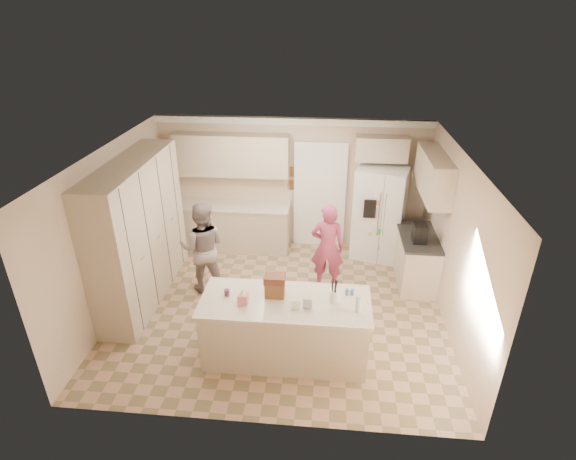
# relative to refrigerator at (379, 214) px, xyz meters

# --- Properties ---
(floor) EXTENTS (5.20, 4.60, 0.02)m
(floor) POSITION_rel_refrigerator_xyz_m (-1.70, -1.90, -0.91)
(floor) COLOR tan
(floor) RESTS_ON ground
(ceiling) EXTENTS (5.20, 4.60, 0.02)m
(ceiling) POSITION_rel_refrigerator_xyz_m (-1.70, -1.90, 1.71)
(ceiling) COLOR white
(ceiling) RESTS_ON wall_back
(wall_back) EXTENTS (5.20, 0.02, 2.60)m
(wall_back) POSITION_rel_refrigerator_xyz_m (-1.70, 0.41, 0.40)
(wall_back) COLOR beige
(wall_back) RESTS_ON ground
(wall_front) EXTENTS (5.20, 0.02, 2.60)m
(wall_front) POSITION_rel_refrigerator_xyz_m (-1.70, -4.21, 0.40)
(wall_front) COLOR beige
(wall_front) RESTS_ON ground
(wall_left) EXTENTS (0.02, 4.60, 2.60)m
(wall_left) POSITION_rel_refrigerator_xyz_m (-4.31, -1.90, 0.40)
(wall_left) COLOR beige
(wall_left) RESTS_ON ground
(wall_right) EXTENTS (0.02, 4.60, 2.60)m
(wall_right) POSITION_rel_refrigerator_xyz_m (0.91, -1.90, 0.40)
(wall_right) COLOR beige
(wall_right) RESTS_ON ground
(crown_back) EXTENTS (5.20, 0.08, 0.12)m
(crown_back) POSITION_rel_refrigerator_xyz_m (-1.70, 0.36, 1.63)
(crown_back) COLOR white
(crown_back) RESTS_ON wall_back
(pantry_bank) EXTENTS (0.60, 2.60, 2.35)m
(pantry_bank) POSITION_rel_refrigerator_xyz_m (-4.00, -1.70, 0.28)
(pantry_bank) COLOR #C5B699
(pantry_bank) RESTS_ON floor
(back_base_cab) EXTENTS (2.20, 0.60, 0.88)m
(back_base_cab) POSITION_rel_refrigerator_xyz_m (-2.85, 0.10, -0.46)
(back_base_cab) COLOR #C5B699
(back_base_cab) RESTS_ON floor
(back_countertop) EXTENTS (2.24, 0.63, 0.04)m
(back_countertop) POSITION_rel_refrigerator_xyz_m (-2.85, 0.09, 0.00)
(back_countertop) COLOR beige
(back_countertop) RESTS_ON back_base_cab
(back_upper_cab) EXTENTS (2.20, 0.35, 0.80)m
(back_upper_cab) POSITION_rel_refrigerator_xyz_m (-2.85, 0.23, 1.00)
(back_upper_cab) COLOR #C5B699
(back_upper_cab) RESTS_ON wall_back
(doorway_opening) EXTENTS (0.90, 0.06, 2.10)m
(doorway_opening) POSITION_rel_refrigerator_xyz_m (-1.15, 0.38, 0.15)
(doorway_opening) COLOR black
(doorway_opening) RESTS_ON floor
(doorway_casing) EXTENTS (1.02, 0.03, 2.22)m
(doorway_casing) POSITION_rel_refrigerator_xyz_m (-1.15, 0.35, 0.15)
(doorway_casing) COLOR white
(doorway_casing) RESTS_ON floor
(wall_frame_upper) EXTENTS (0.15, 0.02, 0.20)m
(wall_frame_upper) POSITION_rel_refrigerator_xyz_m (-1.68, 0.37, 0.65)
(wall_frame_upper) COLOR brown
(wall_frame_upper) RESTS_ON wall_back
(wall_frame_lower) EXTENTS (0.15, 0.02, 0.20)m
(wall_frame_lower) POSITION_rel_refrigerator_xyz_m (-1.68, 0.37, 0.38)
(wall_frame_lower) COLOR brown
(wall_frame_lower) RESTS_ON wall_back
(refrigerator) EXTENTS (1.05, 0.91, 1.80)m
(refrigerator) POSITION_rel_refrigerator_xyz_m (0.00, 0.00, 0.00)
(refrigerator) COLOR white
(refrigerator) RESTS_ON floor
(fridge_seam) EXTENTS (0.02, 0.02, 1.78)m
(fridge_seam) POSITION_rel_refrigerator_xyz_m (0.00, -0.35, 0.00)
(fridge_seam) COLOR gray
(fridge_seam) RESTS_ON refrigerator
(fridge_dispenser) EXTENTS (0.22, 0.03, 0.35)m
(fridge_dispenser) POSITION_rel_refrigerator_xyz_m (-0.22, -0.37, 0.25)
(fridge_dispenser) COLOR black
(fridge_dispenser) RESTS_ON refrigerator
(fridge_handle_l) EXTENTS (0.02, 0.02, 0.85)m
(fridge_handle_l) POSITION_rel_refrigerator_xyz_m (-0.05, -0.37, 0.15)
(fridge_handle_l) COLOR silver
(fridge_handle_l) RESTS_ON refrigerator
(fridge_handle_r) EXTENTS (0.02, 0.02, 0.85)m
(fridge_handle_r) POSITION_rel_refrigerator_xyz_m (0.05, -0.37, 0.15)
(fridge_handle_r) COLOR silver
(fridge_handle_r) RESTS_ON refrigerator
(over_fridge_cab) EXTENTS (0.95, 0.35, 0.45)m
(over_fridge_cab) POSITION_rel_refrigerator_xyz_m (-0.05, 0.23, 1.20)
(over_fridge_cab) COLOR #C5B699
(over_fridge_cab) RESTS_ON wall_back
(right_base_cab) EXTENTS (0.60, 1.20, 0.88)m
(right_base_cab) POSITION_rel_refrigerator_xyz_m (0.60, -0.90, -0.46)
(right_base_cab) COLOR #C5B699
(right_base_cab) RESTS_ON floor
(right_countertop) EXTENTS (0.63, 1.24, 0.04)m
(right_countertop) POSITION_rel_refrigerator_xyz_m (0.59, -0.90, 0.00)
(right_countertop) COLOR #2D2B28
(right_countertop) RESTS_ON right_base_cab
(right_upper_cab) EXTENTS (0.35, 1.50, 0.70)m
(right_upper_cab) POSITION_rel_refrigerator_xyz_m (0.73, -0.70, 1.05)
(right_upper_cab) COLOR #C5B699
(right_upper_cab) RESTS_ON wall_right
(coffee_maker) EXTENTS (0.22, 0.28, 0.30)m
(coffee_maker) POSITION_rel_refrigerator_xyz_m (0.55, -1.10, 0.17)
(coffee_maker) COLOR black
(coffee_maker) RESTS_ON right_countertop
(island_base) EXTENTS (2.20, 0.90, 0.88)m
(island_base) POSITION_rel_refrigerator_xyz_m (-1.50, -3.00, -0.46)
(island_base) COLOR #C5B699
(island_base) RESTS_ON floor
(island_top) EXTENTS (2.28, 0.96, 0.05)m
(island_top) POSITION_rel_refrigerator_xyz_m (-1.50, -3.00, 0.00)
(island_top) COLOR beige
(island_top) RESTS_ON island_base
(utensil_crock) EXTENTS (0.13, 0.13, 0.15)m
(utensil_crock) POSITION_rel_refrigerator_xyz_m (-0.85, -2.95, 0.10)
(utensil_crock) COLOR white
(utensil_crock) RESTS_ON island_top
(tissue_box) EXTENTS (0.13, 0.13, 0.14)m
(tissue_box) POSITION_rel_refrigerator_xyz_m (-2.05, -3.10, 0.10)
(tissue_box) COLOR pink
(tissue_box) RESTS_ON island_top
(tissue_plume) EXTENTS (0.08, 0.08, 0.08)m
(tissue_plume) POSITION_rel_refrigerator_xyz_m (-2.05, -3.10, 0.20)
(tissue_plume) COLOR white
(tissue_plume) RESTS_ON tissue_box
(dollhouse_body) EXTENTS (0.26, 0.18, 0.22)m
(dollhouse_body) POSITION_rel_refrigerator_xyz_m (-1.65, -2.90, 0.14)
(dollhouse_body) COLOR brown
(dollhouse_body) RESTS_ON island_top
(dollhouse_roof) EXTENTS (0.28, 0.20, 0.10)m
(dollhouse_roof) POSITION_rel_refrigerator_xyz_m (-1.65, -2.90, 0.30)
(dollhouse_roof) COLOR #592D1E
(dollhouse_roof) RESTS_ON dollhouse_body
(jam_jar) EXTENTS (0.07, 0.07, 0.09)m
(jam_jar) POSITION_rel_refrigerator_xyz_m (-2.30, -2.95, 0.07)
(jam_jar) COLOR #59263F
(jam_jar) RESTS_ON island_top
(greeting_card_a) EXTENTS (0.12, 0.06, 0.16)m
(greeting_card_a) POSITION_rel_refrigerator_xyz_m (-1.35, -3.20, 0.11)
(greeting_card_a) COLOR white
(greeting_card_a) RESTS_ON island_top
(greeting_card_b) EXTENTS (0.12, 0.05, 0.16)m
(greeting_card_b) POSITION_rel_refrigerator_xyz_m (-1.20, -3.15, 0.11)
(greeting_card_b) COLOR silver
(greeting_card_b) RESTS_ON island_top
(water_bottle) EXTENTS (0.07, 0.07, 0.24)m
(water_bottle) POSITION_rel_refrigerator_xyz_m (-0.55, -3.15, 0.14)
(water_bottle) COLOR silver
(water_bottle) RESTS_ON island_top
(shaker_salt) EXTENTS (0.05, 0.05, 0.09)m
(shaker_salt) POSITION_rel_refrigerator_xyz_m (-0.68, -2.78, 0.07)
(shaker_salt) COLOR #4676AF
(shaker_salt) RESTS_ON island_top
(shaker_pepper) EXTENTS (0.05, 0.05, 0.09)m
(shaker_pepper) POSITION_rel_refrigerator_xyz_m (-0.61, -2.78, 0.07)
(shaker_pepper) COLOR #4676AF
(shaker_pepper) RESTS_ON island_top
(teen_boy) EXTENTS (0.85, 0.70, 1.62)m
(teen_boy) POSITION_rel_refrigerator_xyz_m (-3.03, -1.47, -0.09)
(teen_boy) COLOR gray
(teen_boy) RESTS_ON floor
(teen_girl) EXTENTS (0.60, 0.42, 1.57)m
(teen_girl) POSITION_rel_refrigerator_xyz_m (-0.96, -1.21, -0.12)
(teen_girl) COLOR #A83C5F
(teen_girl) RESTS_ON floor
(fridge_magnets) EXTENTS (0.76, 0.02, 1.44)m
(fridge_magnets) POSITION_rel_refrigerator_xyz_m (0.00, -0.36, 0.00)
(fridge_magnets) COLOR tan
(fridge_magnets) RESTS_ON refrigerator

